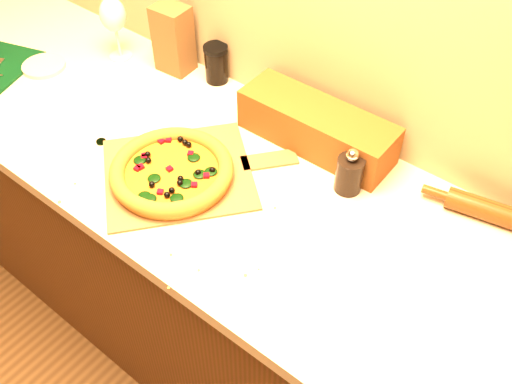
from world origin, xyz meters
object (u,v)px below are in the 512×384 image
(rolling_pin, at_px, (503,215))
(wine_glass, at_px, (113,16))
(pepper_grinder, at_px, (350,173))
(pizza_peel, at_px, (184,173))
(dark_jar, at_px, (216,63))
(pizza, at_px, (172,171))
(side_plate, at_px, (44,66))

(rolling_pin, distance_m, wine_glass, 1.24)
(pepper_grinder, xyz_separation_m, rolling_pin, (0.34, 0.13, -0.03))
(pizza_peel, bearing_deg, dark_jar, 158.82)
(pizza, bearing_deg, wine_glass, 150.27)
(dark_jar, bearing_deg, pepper_grinder, -14.66)
(pepper_grinder, distance_m, dark_jar, 0.58)
(pizza, xyz_separation_m, pepper_grinder, (0.36, 0.25, 0.03))
(dark_jar, bearing_deg, side_plate, -148.33)
(wine_glass, bearing_deg, pepper_grinder, -3.25)
(rolling_pin, height_order, wine_glass, wine_glass)
(pizza_peel, xyz_separation_m, pizza, (-0.01, -0.03, 0.02))
(pizza, relative_size, side_plate, 2.33)
(pepper_grinder, relative_size, wine_glass, 0.64)
(pizza, xyz_separation_m, dark_jar, (-0.19, 0.39, 0.03))
(pizza, xyz_separation_m, rolling_pin, (0.71, 0.38, -0.00))
(wine_glass, bearing_deg, dark_jar, 16.31)
(pizza, relative_size, wine_glass, 1.56)
(pizza_peel, bearing_deg, side_plate, -146.77)
(pizza_peel, xyz_separation_m, rolling_pin, (0.70, 0.34, 0.02))
(pizza_peel, relative_size, pizza, 1.63)
(dark_jar, bearing_deg, wine_glass, -163.69)
(pizza_peel, relative_size, wine_glass, 2.53)
(pizza_peel, height_order, rolling_pin, rolling_pin)
(rolling_pin, bearing_deg, dark_jar, 178.85)
(pizza, height_order, pepper_grinder, pepper_grinder)
(dark_jar, bearing_deg, pizza_peel, -60.63)
(pizza, height_order, rolling_pin, same)
(pizza, xyz_separation_m, wine_glass, (-0.52, 0.30, 0.11))
(pepper_grinder, bearing_deg, side_plate, -172.08)
(wine_glass, bearing_deg, rolling_pin, 3.62)
(pizza_peel, height_order, pepper_grinder, pepper_grinder)
(pizza_peel, distance_m, rolling_pin, 0.78)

